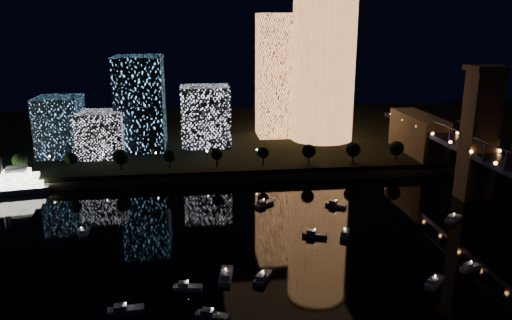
# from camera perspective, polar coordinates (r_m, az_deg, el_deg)

# --- Properties ---
(ground) EXTENTS (520.00, 520.00, 0.00)m
(ground) POSITION_cam_1_polar(r_m,az_deg,el_deg) (139.90, 10.16, -12.45)
(ground) COLOR black
(ground) RESTS_ON ground
(far_bank) EXTENTS (420.00, 160.00, 5.00)m
(far_bank) POSITION_cam_1_polar(r_m,az_deg,el_deg) (287.06, 0.81, 3.03)
(far_bank) COLOR black
(far_bank) RESTS_ON ground
(seawall) EXTENTS (420.00, 6.00, 3.00)m
(seawall) POSITION_cam_1_polar(r_m,az_deg,el_deg) (212.95, 3.73, -1.81)
(seawall) COLOR #6B5E4C
(seawall) RESTS_ON ground
(tower_cylindrical) EXTENTS (34.00, 34.00, 83.65)m
(tower_cylindrical) POSITION_cam_1_polar(r_m,az_deg,el_deg) (259.67, 7.76, 11.47)
(tower_cylindrical) COLOR #F1914D
(tower_cylindrical) RESTS_ON far_bank
(tower_rectangular) EXTENTS (20.09, 20.09, 63.93)m
(tower_rectangular) POSITION_cam_1_polar(r_m,az_deg,el_deg) (267.30, 2.35, 9.57)
(tower_rectangular) COLOR #F1914D
(tower_rectangular) RESTS_ON far_bank
(midrise_blocks) EXTENTS (88.42, 37.63, 44.32)m
(midrise_blocks) POSITION_cam_1_polar(r_m,az_deg,el_deg) (245.76, -13.39, 5.17)
(midrise_blocks) COLOR white
(midrise_blocks) RESTS_ON far_bank
(motorboats) EXTENTS (136.03, 75.47, 2.78)m
(motorboats) POSITION_cam_1_polar(r_m,az_deg,el_deg) (146.61, 5.44, -10.52)
(motorboats) COLOR silver
(motorboats) RESTS_ON ground
(esplanade_trees) EXTENTS (166.31, 6.53, 8.77)m
(esplanade_trees) POSITION_cam_1_polar(r_m,az_deg,el_deg) (213.02, -3.18, 0.72)
(esplanade_trees) COLOR black
(esplanade_trees) RESTS_ON far_bank
(street_lamps) EXTENTS (132.70, 0.70, 5.65)m
(street_lamps) POSITION_cam_1_polar(r_m,az_deg,el_deg) (218.79, -5.61, 0.68)
(street_lamps) COLOR black
(street_lamps) RESTS_ON far_bank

